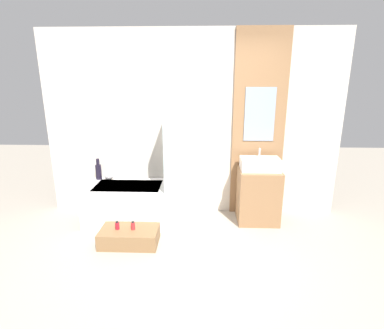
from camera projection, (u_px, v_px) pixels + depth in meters
ground_plane at (186, 273)px, 3.11m from camera, size 12.00×12.00×0.00m
wall_tiled_back at (192, 125)px, 4.26m from camera, size 4.20×0.06×2.60m
wall_wood_accent at (259, 126)px, 4.18m from camera, size 0.73×0.04×2.60m
bathtub at (129, 203)px, 4.20m from camera, size 1.16×0.69×0.52m
glass_shower_screen at (166, 149)px, 3.88m from camera, size 0.01×0.48×1.09m
wooden_step_bench at (129, 236)px, 3.64m from camera, size 0.70×0.39×0.20m
vanity_cabinet at (258, 195)px, 4.18m from camera, size 0.56×0.51×0.75m
sink at (260, 164)px, 4.05m from camera, size 0.52×0.33×0.28m
vase_tall_dark at (99, 171)px, 4.36m from camera, size 0.08×0.08×0.31m
vase_round_light at (109, 176)px, 4.35m from camera, size 0.13×0.13×0.13m
bottle_soap_primary at (117, 226)px, 3.60m from camera, size 0.05×0.05×0.10m
bottle_soap_secondary at (133, 226)px, 3.60m from camera, size 0.05×0.05×0.11m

